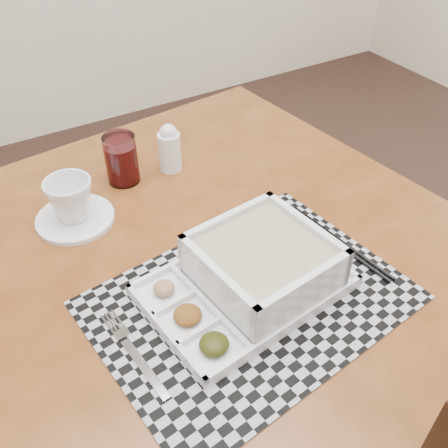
% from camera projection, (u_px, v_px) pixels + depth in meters
% --- Properties ---
extents(dining_table, '(1.12, 1.12, 0.76)m').
position_uv_depth(dining_table, '(198.00, 289.00, 0.93)').
color(dining_table, '#4F290E').
rests_on(dining_table, ground).
extents(placemat, '(0.53, 0.41, 0.00)m').
position_uv_depth(placemat, '(250.00, 300.00, 0.81)').
color(placemat, '#96959C').
rests_on(placemat, dining_table).
extents(serving_tray, '(0.34, 0.26, 0.09)m').
position_uv_depth(serving_tray, '(257.00, 272.00, 0.81)').
color(serving_tray, white).
rests_on(serving_tray, placemat).
extents(fork, '(0.04, 0.19, 0.00)m').
position_uv_depth(fork, '(134.00, 350.00, 0.73)').
color(fork, silver).
rests_on(fork, placemat).
extents(spoon, '(0.04, 0.18, 0.01)m').
position_uv_depth(spoon, '(303.00, 236.00, 0.92)').
color(spoon, silver).
rests_on(spoon, placemat).
extents(chopsticks, '(0.04, 0.24, 0.01)m').
position_uv_depth(chopsticks, '(339.00, 242.00, 0.91)').
color(chopsticks, black).
rests_on(chopsticks, placemat).
extents(saucer, '(0.15, 0.15, 0.01)m').
position_uv_depth(saucer, '(75.00, 219.00, 0.96)').
color(saucer, white).
rests_on(saucer, dining_table).
extents(cup, '(0.10, 0.10, 0.08)m').
position_uv_depth(cup, '(71.00, 199.00, 0.93)').
color(cup, white).
rests_on(cup, saucer).
extents(juice_glass, '(0.07, 0.07, 0.11)m').
position_uv_depth(juice_glass, '(122.00, 161.00, 1.04)').
color(juice_glass, white).
rests_on(juice_glass, dining_table).
extents(creamer_bottle, '(0.05, 0.05, 0.11)m').
position_uv_depth(creamer_bottle, '(169.00, 148.00, 1.07)').
color(creamer_bottle, white).
rests_on(creamer_bottle, dining_table).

